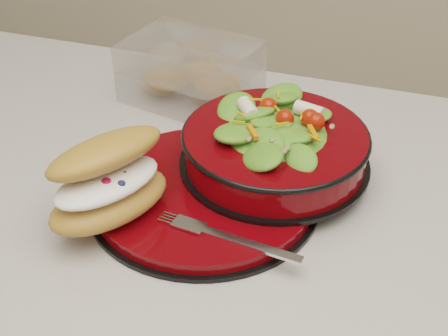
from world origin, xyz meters
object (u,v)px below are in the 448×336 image
(croissant, at_px, (110,181))
(salad_bowl, at_px, (275,141))
(pastry_box, at_px, (191,73))
(dinner_plate, at_px, (204,193))
(fork, at_px, (231,238))

(croissant, bearing_deg, salad_bowl, -15.13)
(croissant, distance_m, pastry_box, 0.32)
(dinner_plate, xyz_separation_m, fork, (0.06, -0.08, 0.01))
(salad_bowl, distance_m, pastry_box, 0.24)
(croissant, bearing_deg, dinner_plate, -17.34)
(salad_bowl, xyz_separation_m, pastry_box, (-0.18, 0.17, -0.01))
(salad_bowl, xyz_separation_m, fork, (-0.01, -0.16, -0.04))
(croissant, bearing_deg, pastry_box, 34.43)
(salad_bowl, bearing_deg, croissant, -135.54)
(croissant, relative_size, pastry_box, 0.86)
(dinner_plate, bearing_deg, croissant, -137.75)
(fork, bearing_deg, pastry_box, 34.61)
(dinner_plate, height_order, salad_bowl, salad_bowl)
(dinner_plate, height_order, pastry_box, pastry_box)
(fork, xyz_separation_m, pastry_box, (-0.17, 0.32, 0.02))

